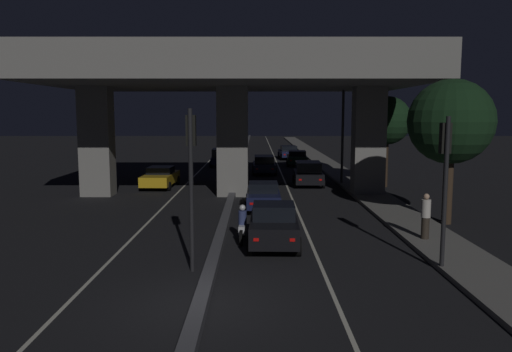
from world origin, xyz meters
name	(u,v)px	position (x,y,z in m)	size (l,w,h in m)	color
ground_plane	(202,305)	(0.00, 0.00, 0.00)	(200.00, 200.00, 0.00)	black
lane_line_left_inner	(204,166)	(-3.53, 35.00, 0.00)	(0.12, 126.00, 0.00)	beige
lane_line_right_inner	(278,166)	(3.53, 35.00, 0.00)	(0.12, 126.00, 0.00)	beige
median_divider	(241,164)	(0.00, 35.00, 0.14)	(0.39, 126.00, 0.28)	#4C4C51
sidewalk_right	(340,174)	(8.31, 28.00, 0.08)	(2.28, 126.00, 0.17)	slate
elevated_overpass	(232,76)	(0.00, 17.60, 7.15)	(21.64, 13.47, 9.32)	gray
traffic_light_left_of_median	(191,161)	(-0.60, 2.92, 3.47)	(0.30, 0.49, 5.10)	black
traffic_light_right_of_median	(445,166)	(7.27, 2.92, 3.32)	(0.30, 0.49, 4.86)	black
street_lamp	(336,124)	(6.93, 21.98, 4.26)	(2.77, 0.32, 7.02)	#2D2D30
car_black_lead	(274,225)	(2.07, 5.80, 0.82)	(1.98, 4.02, 1.63)	black
car_dark_blue_second	(263,196)	(1.79, 12.99, 0.73)	(1.83, 3.95, 1.44)	#141938
car_black_third	(308,173)	(5.02, 21.80, 0.85)	(2.14, 4.09, 1.66)	black
car_dark_blue_fourth	(264,164)	(2.08, 28.84, 0.78)	(1.98, 4.43, 1.48)	#141938
car_dark_green_fifth	(297,158)	(5.33, 35.15, 0.76)	(2.11, 4.07, 1.45)	black
car_dark_blue_sixth	(288,152)	(4.97, 42.17, 0.78)	(2.19, 4.69, 1.48)	#141938
car_taxi_yellow_lead_oncoming	(160,177)	(-5.03, 20.89, 0.71)	(2.08, 4.60, 1.40)	gold
car_dark_blue_second_oncoming	(220,157)	(-1.96, 34.54, 0.91)	(1.92, 3.99, 1.68)	#141938
motorcycle_white_filtering_near	(242,226)	(0.89, 6.51, 0.61)	(0.34, 1.96, 1.45)	black
pedestrian_on_sidewalk	(426,216)	(7.90, 6.28, 1.05)	(0.36, 0.36, 1.75)	#2D261E
roadside_tree_kerbside_near	(451,122)	(10.02, 9.68, 4.56)	(3.75, 3.75, 6.47)	#38281C
roadside_tree_kerbside_mid	(387,121)	(10.18, 21.14, 4.46)	(3.24, 3.24, 6.12)	#2D2116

